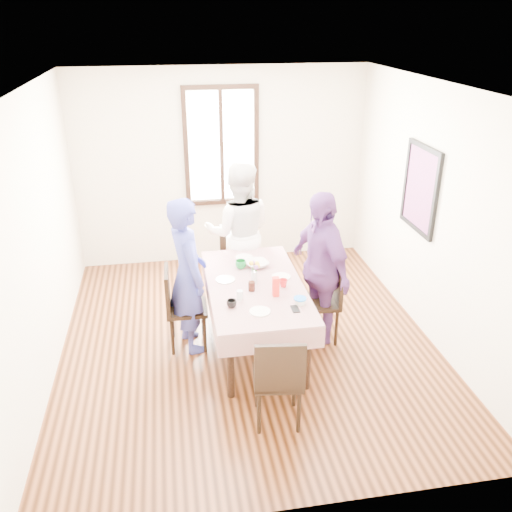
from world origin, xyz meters
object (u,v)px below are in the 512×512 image
at_px(dining_table, 255,316).
at_px(chair_right, 319,302).
at_px(chair_left, 187,308).
at_px(chair_far, 240,263).
at_px(person_left, 187,275).
at_px(chair_near, 278,377).
at_px(person_far, 239,233).
at_px(person_right, 319,269).

relative_size(dining_table, chair_right, 1.86).
height_order(dining_table, chair_left, chair_left).
distance_m(chair_far, person_left, 1.28).
xyz_separation_m(chair_near, person_left, (-0.69, 1.32, 0.39)).
relative_size(chair_left, person_left, 0.54).
relative_size(chair_far, chair_near, 1.00).
relative_size(person_far, person_right, 1.02).
distance_m(chair_right, person_far, 1.36).
height_order(chair_near, person_far, person_far).
bearing_deg(person_far, chair_left, 61.46).
distance_m(person_left, person_right, 1.38).
xyz_separation_m(chair_far, person_far, (0.00, -0.02, 0.42)).
bearing_deg(person_left, chair_near, -166.92).
distance_m(chair_left, person_right, 1.46).
bearing_deg(dining_table, chair_left, 167.38).
relative_size(chair_right, person_right, 0.53).
bearing_deg(chair_left, dining_table, 78.77).
height_order(chair_near, person_left, person_left).
distance_m(chair_near, person_far, 2.34).
xyz_separation_m(chair_right, person_right, (-0.02, -0.00, 0.40)).
height_order(chair_right, person_left, person_left).
bearing_deg(dining_table, person_left, 167.05).
bearing_deg(person_right, chair_far, -164.10).
xyz_separation_m(chair_left, chair_near, (0.71, -1.32, 0.00)).
distance_m(chair_far, person_right, 1.36).
bearing_deg(chair_right, chair_near, 153.95).
height_order(chair_right, chair_near, same).
xyz_separation_m(dining_table, chair_left, (-0.71, 0.16, 0.08)).
bearing_deg(person_far, dining_table, 97.23).
relative_size(person_left, person_right, 0.99).
height_order(dining_table, person_right, person_right).
xyz_separation_m(dining_table, person_right, (0.69, 0.05, 0.48)).
bearing_deg(person_left, chair_left, 75.53).
distance_m(chair_right, chair_near, 1.41).
relative_size(chair_right, chair_far, 1.00).
bearing_deg(chair_far, dining_table, 85.93).
height_order(chair_far, person_right, person_right).
bearing_deg(chair_near, person_left, 124.57).
xyz_separation_m(chair_far, chair_near, (-0.00, -2.32, 0.00)).
distance_m(dining_table, chair_left, 0.73).
xyz_separation_m(chair_right, person_far, (-0.71, 1.09, 0.42)).
bearing_deg(dining_table, chair_far, 90.00).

